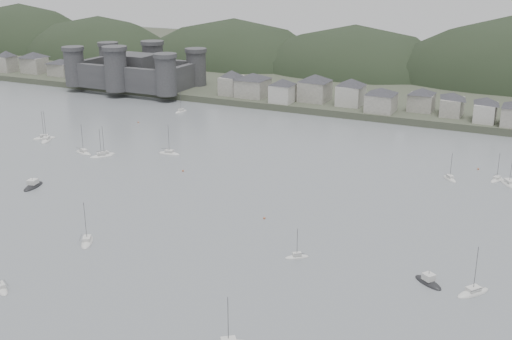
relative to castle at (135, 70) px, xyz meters
The scene contains 10 objects.
ground 216.45m from the castle, 56.28° to the right, with size 900.00×900.00×0.00m, color slate.
far_shore_land 166.61m from the castle, 43.83° to the left, with size 900.00×250.00×3.00m, color #383D2D.
forested_ridge 155.26m from the castle, 35.67° to the left, with size 851.55×103.94×102.57m.
castle is the anchor object (origin of this frame).
waterfront_town 170.64m from the castle, ahead, with size 451.48×28.46×12.92m.
sailboat_lead 93.81m from the castle, 75.96° to the right, with size 7.88×7.91×11.57m.
moored_fleet 165.24m from the castle, 47.98° to the right, with size 256.75×177.45×13.28m.
motor_launch_near 227.63m from the castle, 38.30° to the right, with size 7.68×6.59×3.80m.
motor_launch_far 145.45m from the castle, 66.25° to the right, with size 5.05×9.50×4.13m.
mooring_buoys 162.17m from the castle, 46.05° to the right, with size 189.92×131.84×0.70m.
Camera 1 is at (77.79, -85.39, 66.07)m, focal length 44.39 mm.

